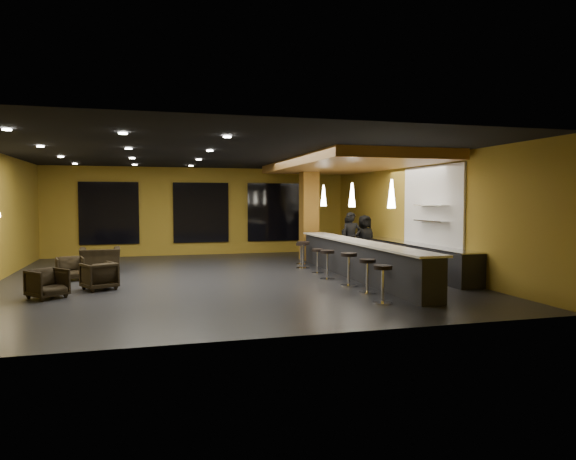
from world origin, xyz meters
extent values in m
cube|color=black|center=(0.00, 0.00, -0.05)|extent=(12.00, 13.00, 0.10)
cube|color=black|center=(0.00, 0.00, 3.55)|extent=(12.00, 13.00, 0.10)
cube|color=olive|center=(0.00, 6.55, 1.75)|extent=(12.00, 0.10, 3.50)
cube|color=olive|center=(0.00, -6.55, 1.75)|extent=(12.00, 0.10, 3.50)
cube|color=olive|center=(6.05, 0.00, 1.75)|extent=(0.10, 13.00, 3.50)
cube|color=olive|center=(4.00, 1.00, 3.36)|extent=(3.60, 8.00, 0.28)
cube|color=black|center=(-3.50, 6.44, 1.70)|extent=(2.20, 0.06, 2.40)
cube|color=black|center=(0.00, 6.44, 1.70)|extent=(2.20, 0.06, 2.40)
cube|color=black|center=(3.00, 6.44, 1.70)|extent=(2.20, 0.06, 2.40)
cube|color=white|center=(5.96, -1.00, 2.00)|extent=(0.06, 3.20, 2.40)
cube|color=black|center=(3.65, -1.00, 0.50)|extent=(0.60, 8.00, 1.00)
cube|color=white|center=(3.65, -1.00, 1.02)|extent=(0.78, 8.10, 0.05)
cube|color=black|center=(5.65, -0.50, 0.43)|extent=(0.70, 6.00, 0.86)
cube|color=silver|center=(5.65, -0.50, 0.89)|extent=(0.72, 6.00, 0.03)
cube|color=silver|center=(5.82, -1.20, 1.60)|extent=(0.30, 1.50, 0.03)
cube|color=silver|center=(5.82, -1.20, 2.05)|extent=(0.30, 1.50, 0.03)
cube|color=brown|center=(3.65, 3.60, 1.75)|extent=(0.60, 0.60, 3.50)
cone|color=white|center=(3.65, -3.00, 2.35)|extent=(0.20, 0.20, 0.70)
cone|color=white|center=(3.65, -0.50, 2.35)|extent=(0.20, 0.20, 0.70)
cone|color=white|center=(3.65, 2.00, 2.35)|extent=(0.20, 0.20, 0.70)
imported|color=black|center=(4.51, 1.61, 0.90)|extent=(0.71, 0.51, 1.80)
imported|color=black|center=(4.60, 1.97, 0.81)|extent=(0.84, 0.68, 1.63)
imported|color=black|center=(5.25, 2.20, 0.84)|extent=(0.89, 0.65, 1.68)
imported|color=black|center=(-4.26, -1.96, 0.33)|extent=(1.01, 1.01, 0.66)
imported|color=black|center=(-3.24, -1.09, 0.34)|extent=(0.99, 1.00, 0.68)
imported|color=black|center=(-4.15, 0.68, 0.32)|extent=(0.83, 0.84, 0.65)
imported|color=black|center=(-3.49, 2.13, 0.38)|extent=(1.23, 1.09, 0.75)
cylinder|color=silver|center=(2.72, -4.48, 0.02)|extent=(0.42, 0.42, 0.03)
cylinder|color=silver|center=(2.72, -4.48, 0.38)|extent=(0.07, 0.07, 0.73)
cylinder|color=black|center=(2.72, -4.48, 0.78)|extent=(0.39, 0.39, 0.08)
cylinder|color=silver|center=(2.91, -3.26, 0.02)|extent=(0.41, 0.41, 0.03)
cylinder|color=silver|center=(2.91, -3.26, 0.38)|extent=(0.07, 0.07, 0.72)
cylinder|color=black|center=(2.91, -3.26, 0.77)|extent=(0.39, 0.39, 0.08)
cylinder|color=silver|center=(2.87, -2.22, 0.02)|extent=(0.43, 0.43, 0.03)
cylinder|color=silver|center=(2.87, -2.22, 0.40)|extent=(0.08, 0.08, 0.76)
cylinder|color=black|center=(2.87, -2.22, 0.81)|extent=(0.41, 0.41, 0.09)
cylinder|color=silver|center=(2.71, -1.04, 0.02)|extent=(0.41, 0.41, 0.03)
cylinder|color=silver|center=(2.71, -1.04, 0.38)|extent=(0.07, 0.07, 0.72)
cylinder|color=black|center=(2.71, -1.04, 0.77)|extent=(0.39, 0.39, 0.08)
cylinder|color=silver|center=(2.83, 0.16, 0.01)|extent=(0.37, 0.37, 0.03)
cylinder|color=silver|center=(2.83, 0.16, 0.35)|extent=(0.07, 0.07, 0.65)
cylinder|color=black|center=(2.83, 0.16, 0.70)|extent=(0.36, 0.36, 0.07)
cylinder|color=silver|center=(2.72, 1.29, 0.02)|extent=(0.44, 0.44, 0.03)
cylinder|color=silver|center=(2.72, 1.29, 0.41)|extent=(0.08, 0.08, 0.77)
cylinder|color=black|center=(2.72, 1.29, 0.82)|extent=(0.42, 0.42, 0.09)
cylinder|color=silver|center=(2.96, 2.30, 0.01)|extent=(0.37, 0.37, 0.03)
cylinder|color=silver|center=(2.96, 2.30, 0.34)|extent=(0.06, 0.06, 0.65)
cylinder|color=black|center=(2.96, 2.30, 0.69)|extent=(0.35, 0.35, 0.07)
camera|label=1|loc=(-2.06, -14.36, 2.20)|focal=32.00mm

